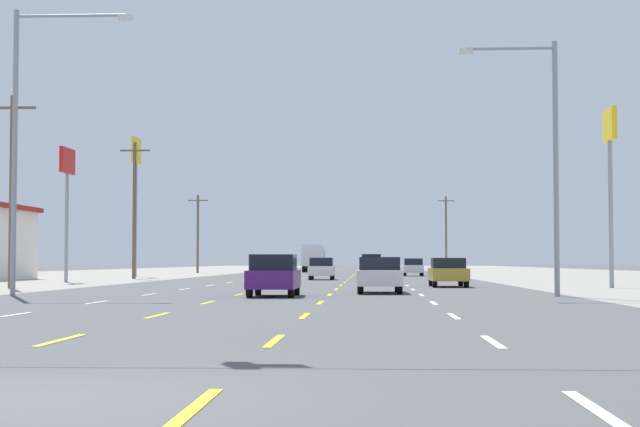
{
  "coord_description": "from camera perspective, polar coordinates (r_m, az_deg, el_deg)",
  "views": [
    {
      "loc": [
        3.29,
        -9.37,
        1.29
      ],
      "look_at": [
        0.85,
        40.11,
        3.63
      ],
      "focal_mm": 56.87,
      "sensor_mm": 36.0,
      "label": 1
    }
  ],
  "objects": [
    {
      "name": "pole_sign_left_row_1",
      "position": [
        64.39,
        -14.04,
        1.97
      ],
      "size": [
        0.24,
        2.56,
        8.28
      ],
      "color": "gray",
      "rests_on": "ground"
    },
    {
      "name": "utility_pole_left_row_1",
      "position": [
        75.63,
        -10.41,
        0.32
      ],
      "size": [
        2.2,
        0.26,
        10.05
      ],
      "color": "brown",
      "rests_on": "ground"
    },
    {
      "name": "utility_pole_left_row_0",
      "position": [
        50.52,
        -16.94,
        1.41
      ],
      "size": [
        2.2,
        0.26,
        9.24
      ],
      "color": "brown",
      "rests_on": "ground"
    },
    {
      "name": "pole_sign_left_row_2",
      "position": [
        86.01,
        -10.31,
        2.5
      ],
      "size": [
        0.24,
        2.55,
        11.6
      ],
      "color": "gray",
      "rests_on": "ground"
    },
    {
      "name": "suv_inner_right_farthest",
      "position": [
        98.17,
        2.91,
        -2.86
      ],
      "size": [
        1.98,
        4.9,
        1.98
      ],
      "color": "#235B2D",
      "rests_on": "ground"
    },
    {
      "name": "lane_markings",
      "position": [
        113.92,
        1.17,
        -3.35
      ],
      "size": [
        10.64,
        227.6,
        0.01
      ],
      "color": "white",
      "rests_on": "ground"
    },
    {
      "name": "pole_sign_right_row_1",
      "position": [
        51.4,
        16.0,
        3.32
      ],
      "size": [
        0.24,
        2.02,
        8.74
      ],
      "color": "gray",
      "rests_on": "ground"
    },
    {
      "name": "signal_span_wire",
      "position": [
        18.14,
        -8.64,
        10.34
      ],
      "size": [
        25.51,
        0.52,
        9.33
      ],
      "color": "brown",
      "rests_on": "ground"
    },
    {
      "name": "hatchback_center_turn_midfar",
      "position": [
        70.94,
        0.1,
        -3.12
      ],
      "size": [
        1.72,
        3.9,
        1.54
      ],
      "color": "white",
      "rests_on": "ground"
    },
    {
      "name": "hatchback_center_turn_nearest",
      "position": [
        37.26,
        -2.62,
        -3.49
      ],
      "size": [
        1.72,
        3.9,
        1.54
      ],
      "color": "#4C196B",
      "rests_on": "ground"
    },
    {
      "name": "sedan_far_right_mid",
      "position": [
        51.67,
        7.22,
        -3.28
      ],
      "size": [
        1.8,
        4.5,
        1.46
      ],
      "color": "#B28C33",
      "rests_on": "ground"
    },
    {
      "name": "streetlight_left_row_0",
      "position": [
        40.05,
        -16.19,
        4.55
      ],
      "size": [
        4.55,
        0.26,
        10.87
      ],
      "color": "gray",
      "rests_on": "ground"
    },
    {
      "name": "ground_plane",
      "position": [
        75.45,
        0.33,
        -3.69
      ],
      "size": [
        572.0,
        572.0,
        0.0
      ],
      "primitive_type": "plane",
      "color": "#4C4C4F"
    },
    {
      "name": "utility_pole_right_row_3",
      "position": [
        138.54,
        7.11,
        -1.05
      ],
      "size": [
        2.2,
        0.26,
        10.11
      ],
      "color": "brown",
      "rests_on": "ground"
    },
    {
      "name": "hatchback_far_left_distant_b",
      "position": [
        125.68,
        -1.83,
        -2.94
      ],
      "size": [
        1.72,
        3.9,
        1.54
      ],
      "color": "#235B2D",
      "rests_on": "ground"
    },
    {
      "name": "streetlight_right_row_0",
      "position": [
        38.33,
        12.61,
        3.56
      ],
      "size": [
        3.64,
        0.26,
        9.44
      ],
      "color": "gray",
      "rests_on": "ground"
    },
    {
      "name": "sedan_inner_left_distant_c",
      "position": [
        129.5,
        -0.09,
        -2.94
      ],
      "size": [
        1.8,
        4.5,
        1.46
      ],
      "color": "silver",
      "rests_on": "ground"
    },
    {
      "name": "hatchback_inner_right_far",
      "position": [
        71.11,
        3.08,
        -3.11
      ],
      "size": [
        1.72,
        3.9,
        1.54
      ],
      "color": "#235B2D",
      "rests_on": "ground"
    },
    {
      "name": "sedan_inner_right_near",
      "position": [
        41.32,
        3.37,
        -3.44
      ],
      "size": [
        1.8,
        4.5,
        1.46
      ],
      "color": "white",
      "rests_on": "ground"
    },
    {
      "name": "hatchback_far_right_farther",
      "position": [
        89.36,
        5.26,
        -3.02
      ],
      "size": [
        1.72,
        3.9,
        1.54
      ],
      "color": "silver",
      "rests_on": "ground"
    },
    {
      "name": "box_truck_inner_left_distant_a",
      "position": [
        120.16,
        -0.38,
        -2.45
      ],
      "size": [
        2.4,
        7.2,
        3.23
      ],
      "color": "#235B2D",
      "rests_on": "ground"
    },
    {
      "name": "utility_pole_left_row_2",
      "position": [
        112.1,
        -6.89,
        -1.05
      ],
      "size": [
        2.2,
        0.26,
        8.59
      ],
      "color": "brown",
      "rests_on": "ground"
    }
  ]
}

